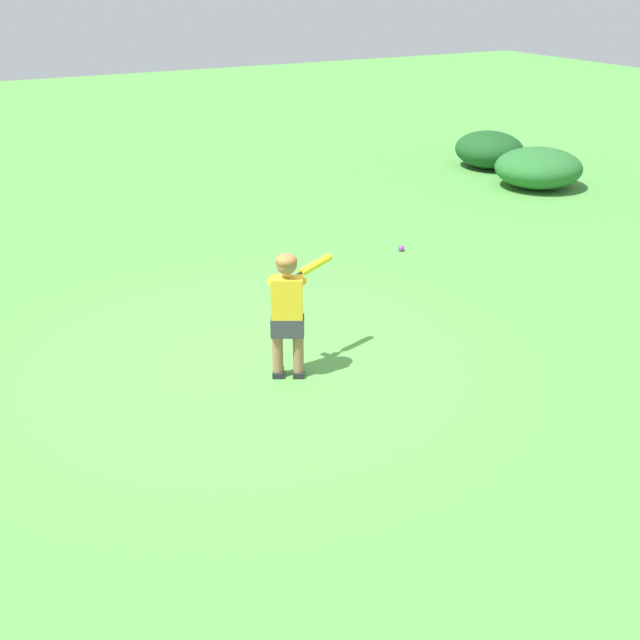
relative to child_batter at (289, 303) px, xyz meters
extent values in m
plane|color=#519942|center=(-0.41, -0.18, -0.65)|extent=(40.00, 40.00, 0.00)
cube|color=#232328|center=(-0.04, -0.09, -0.63)|extent=(0.17, 0.15, 0.05)
cylinder|color=#996B4C|center=(-0.02, -0.10, -0.44)|extent=(0.09, 0.09, 0.34)
cube|color=#232328|center=(0.04, 0.06, -0.63)|extent=(0.17, 0.15, 0.05)
cylinder|color=#996B4C|center=(0.06, 0.05, -0.44)|extent=(0.09, 0.09, 0.34)
cube|color=#383842|center=(0.02, -0.02, -0.19)|extent=(0.26, 0.31, 0.16)
cube|color=yellow|center=(0.02, -0.02, 0.06)|extent=(0.25, 0.29, 0.34)
sphere|color=#996B4C|center=(0.02, -0.02, 0.34)|extent=(0.17, 0.17, 0.17)
ellipsoid|color=olive|center=(0.03, -0.03, 0.37)|extent=(0.24, 0.24, 0.11)
sphere|color=yellow|center=(-0.10, 0.04, 0.15)|extent=(0.04, 0.04, 0.04)
cylinder|color=black|center=(-0.13, 0.13, 0.16)|extent=(0.07, 0.14, 0.05)
cylinder|color=yellow|center=(-0.21, 0.35, 0.20)|extent=(0.18, 0.35, 0.11)
sphere|color=yellow|center=(-0.27, 0.51, 0.22)|extent=(0.07, 0.07, 0.07)
cylinder|color=yellow|center=(-0.09, 0.00, 0.16)|extent=(0.15, 0.31, 0.14)
cylinder|color=yellow|center=(-0.06, 0.06, 0.16)|extent=(0.31, 0.14, 0.14)
sphere|color=purple|center=(-2.19, 2.58, -0.61)|extent=(0.07, 0.07, 0.07)
ellipsoid|color=#194C1E|center=(-5.09, 6.28, -0.35)|extent=(1.21, 1.08, 0.60)
ellipsoid|color=#286B2D|center=(-3.70, 6.09, -0.35)|extent=(1.29, 1.34, 0.60)
camera|label=1|loc=(5.33, -2.61, 2.50)|focal=44.98mm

